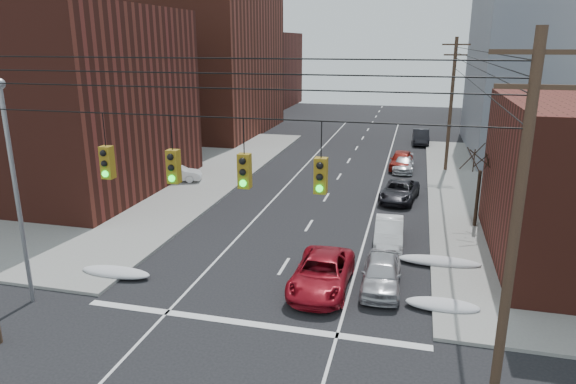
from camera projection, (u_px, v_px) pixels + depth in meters
The scene contains 24 objects.
sidewalk_nw at pixel (32, 165), 45.48m from camera, with size 40.00×40.00×0.15m, color gray.
building_brick_tall at pixel (163, 3), 60.10m from camera, with size 24.00×20.00×30.00m, color maroon.
building_brick_near at pixel (30, 100), 37.84m from camera, with size 20.00×16.00×13.00m, color #522118.
building_brick_far at pixel (228, 70), 87.30m from camera, with size 22.00×18.00×12.00m, color #522118.
building_glass at pixel (558, 39), 70.47m from camera, with size 20.00×18.00×22.00m, color gray.
utility_pole_right at pixel (514, 237), 13.23m from camera, with size 2.20×0.28×11.00m.
utility_pole_far at pixel (451, 103), 42.07m from camera, with size 2.20×0.28×11.00m.
traffic_signals at pixel (208, 167), 14.78m from camera, with size 17.00×0.42×2.02m.
street_light at pixel (14, 175), 20.30m from camera, with size 0.44×0.44×9.32m.
bare_tree at pixel (478, 190), 29.77m from camera, with size 2.09×2.20×4.93m.
snow_nw at pixel (116, 272), 24.11m from camera, with size 3.50×1.08×0.42m, color silver.
snow_ne at pixel (442, 305), 21.11m from camera, with size 3.00×1.08×0.42m, color silver.
snow_east_far at pixel (439, 261), 25.30m from camera, with size 4.00×1.08×0.42m, color silver.
red_pickup at pixel (322, 273), 22.78m from camera, with size 2.44×5.29×1.47m, color maroon.
parked_car_a at pixel (381, 273), 22.78m from camera, with size 1.72×4.27×1.46m, color #B2B2B7.
parked_car_b at pixel (389, 232), 27.86m from camera, with size 1.48×4.25×1.40m, color white.
parked_car_c at pixel (399, 191), 35.50m from camera, with size 2.22×4.82×1.34m, color black.
parked_car_d at pixel (403, 164), 43.57m from camera, with size 1.70×4.19×1.22m, color silver.
parked_car_e at pixel (401, 160), 44.39m from camera, with size 1.83×4.54×1.55m, color maroon.
parked_car_f at pixel (421, 137), 55.08m from camera, with size 1.64×4.71×1.55m, color black.
lot_car_a at pixel (176, 173), 39.86m from camera, with size 1.34×3.83×1.26m, color silver.
lot_car_b at pixel (132, 177), 38.96m from camera, with size 2.04×4.43×1.23m, color #ABAAAF.
lot_car_c at pixel (100, 180), 37.41m from camera, with size 2.06×5.06×1.47m, color black.
lot_car_d at pixel (110, 160), 44.17m from camera, with size 1.65×4.09×1.39m, color #B7B7BD.
Camera 1 is at (5.85, -10.42, 10.64)m, focal length 32.00 mm.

